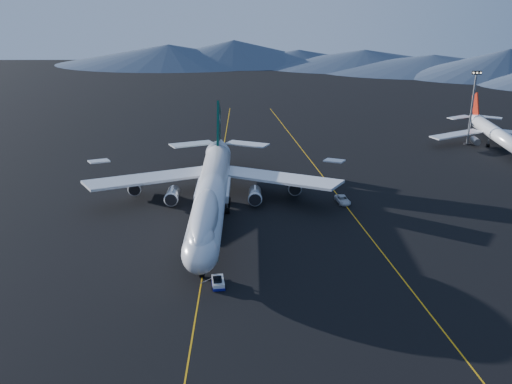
{
  "coord_description": "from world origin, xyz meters",
  "views": [
    {
      "loc": [
        8.91,
        -115.11,
        49.83
      ],
      "look_at": [
        9.69,
        -0.16,
        6.0
      ],
      "focal_mm": 40.0,
      "sensor_mm": 36.0,
      "label": 1
    }
  ],
  "objects_px": {
    "second_jet": "(497,135)",
    "floodlight_mast": "(472,108)",
    "boeing_747": "(211,193)",
    "pushback_tug": "(218,283)",
    "service_van": "(343,200)"
  },
  "relations": [
    {
      "from": "service_van",
      "to": "floodlight_mast",
      "type": "height_order",
      "value": "floodlight_mast"
    },
    {
      "from": "second_jet",
      "to": "pushback_tug",
      "type": "bearing_deg",
      "value": -145.59
    },
    {
      "from": "boeing_747",
      "to": "second_jet",
      "type": "height_order",
      "value": "boeing_747"
    },
    {
      "from": "boeing_747",
      "to": "pushback_tug",
      "type": "relative_size",
      "value": 16.41
    },
    {
      "from": "pushback_tug",
      "to": "second_jet",
      "type": "relative_size",
      "value": 0.09
    },
    {
      "from": "boeing_747",
      "to": "pushback_tug",
      "type": "xyz_separation_m",
      "value": [
        3.0,
        -29.53,
        -5.24
      ]
    },
    {
      "from": "boeing_747",
      "to": "service_van",
      "type": "height_order",
      "value": "boeing_747"
    },
    {
      "from": "pushback_tug",
      "to": "floodlight_mast",
      "type": "height_order",
      "value": "floodlight_mast"
    },
    {
      "from": "boeing_747",
      "to": "pushback_tug",
      "type": "height_order",
      "value": "boeing_747"
    },
    {
      "from": "pushback_tug",
      "to": "floodlight_mast",
      "type": "bearing_deg",
      "value": 42.15
    },
    {
      "from": "boeing_747",
      "to": "second_jet",
      "type": "relative_size",
      "value": 1.55
    },
    {
      "from": "second_jet",
      "to": "floodlight_mast",
      "type": "xyz_separation_m",
      "value": [
        -7.71,
        3.29,
        7.6
      ]
    },
    {
      "from": "pushback_tug",
      "to": "floodlight_mast",
      "type": "xyz_separation_m",
      "value": [
        73.49,
        86.72,
        11.04
      ]
    },
    {
      "from": "floodlight_mast",
      "to": "pushback_tug",
      "type": "bearing_deg",
      "value": -130.28
    },
    {
      "from": "boeing_747",
      "to": "floodlight_mast",
      "type": "xyz_separation_m",
      "value": [
        76.49,
        57.19,
        5.8
      ]
    }
  ]
}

